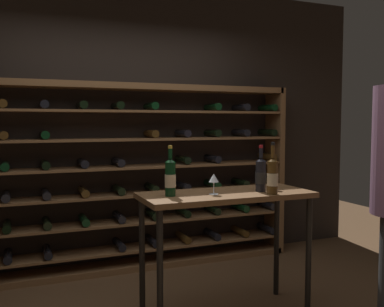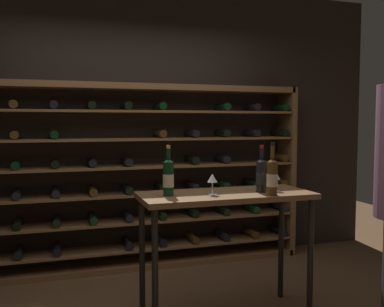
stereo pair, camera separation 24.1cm
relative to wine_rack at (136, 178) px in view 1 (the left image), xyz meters
The scene contains 8 objects.
back_wall 0.59m from the wine_rack, 116.60° to the left, with size 5.64×0.10×2.91m, color black.
wine_rack is the anchor object (origin of this frame).
tasting_table 1.39m from the wine_rack, 75.81° to the right, with size 1.28×0.53×0.95m.
wine_bottle_green_slim 1.53m from the wine_rack, 66.85° to the right, with size 0.08×0.08×0.35m.
wine_bottle_gold_foil 1.67m from the wine_rack, 68.40° to the right, with size 0.08×0.08×0.38m.
wine_bottle_amber_reserve 1.35m from the wine_rack, 94.25° to the right, with size 0.08×0.08×0.36m.
wine_glass_stemmed_left 1.42m from the wine_rack, 81.43° to the right, with size 0.07×0.07×0.15m.
wine_glass_stemmed_center 1.57m from the wine_rack, 62.27° to the right, with size 0.07×0.07×0.16m.
Camera 1 is at (-1.00, -2.77, 1.47)m, focal length 40.57 mm.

